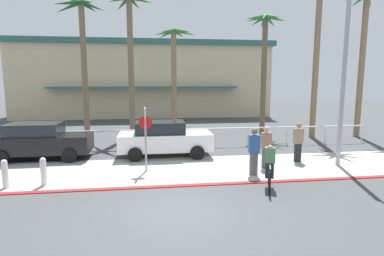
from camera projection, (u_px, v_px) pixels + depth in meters
ground_plane at (162, 143)px, 18.39m from camera, size 80.00×80.00×0.00m
sidewalk_strip at (169, 170)px, 12.71m from camera, size 44.00×4.00×0.02m
curb_paint at (172, 186)px, 10.75m from camera, size 44.00×0.24×0.03m
building_backdrop at (145, 79)px, 34.31m from camera, size 25.52×11.36×7.49m
rail_fence at (163, 133)px, 16.80m from camera, size 23.44×0.08×1.04m
stop_sign_bike_lane at (145, 130)px, 12.31m from camera, size 0.52×0.56×2.56m
bollard_0 at (5, 174)px, 10.48m from camera, size 0.20×0.20×1.00m
bollard_1 at (43, 171)px, 10.75m from camera, size 0.20×0.20×1.00m
streetlight_curb at (348, 64)px, 12.59m from camera, size 0.24×2.54×7.50m
palm_tree_1 at (82, 38)px, 19.47m from camera, size 3.25×2.94×8.56m
palm_tree_2 at (130, 38)px, 19.67m from camera, size 2.78×3.35×8.90m
palm_tree_3 at (174, 56)px, 21.11m from camera, size 2.89×3.40×7.11m
palm_tree_4 at (265, 43)px, 21.07m from camera, size 3.16×3.61×8.03m
palm_tree_5 at (318, 24)px, 19.07m from camera, size 3.06×3.63×9.55m
palm_tree_6 at (365, 31)px, 19.50m from camera, size 3.37×3.06×9.05m
car_black_1 at (40, 141)px, 14.39m from camera, size 4.40×2.02×1.69m
car_white_2 at (164, 138)px, 14.96m from camera, size 4.40×2.02×1.69m
cyclist_teal_0 at (270, 168)px, 10.52m from camera, size 0.70×1.72×1.50m
pedestrian_0 at (298, 144)px, 13.89m from camera, size 0.47×0.43×1.77m
pedestrian_1 at (266, 149)px, 12.89m from camera, size 0.41×0.33×1.77m
pedestrian_2 at (254, 153)px, 11.94m from camera, size 0.42×0.34×1.83m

